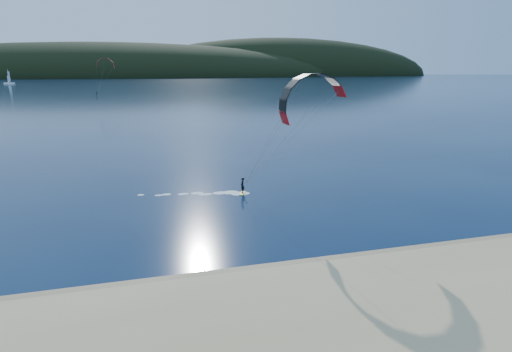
% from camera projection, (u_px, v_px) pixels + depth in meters
% --- Properties ---
extents(ground, '(1800.00, 1800.00, 0.00)m').
position_uv_depth(ground, '(269.00, 317.00, 21.62)').
color(ground, '#071736').
rests_on(ground, ground).
extents(wet_sand, '(220.00, 2.50, 0.10)m').
position_uv_depth(wet_sand, '(249.00, 276.00, 25.81)').
color(wet_sand, '#988358').
rests_on(wet_sand, ground).
extents(headland, '(1200.00, 310.00, 140.00)m').
position_uv_depth(headland, '(146.00, 77.00, 718.59)').
color(headland, black).
rests_on(headland, ground).
extents(kitesurfer_near, '(20.49, 6.06, 12.04)m').
position_uv_depth(kitesurfer_near, '(307.00, 111.00, 39.50)').
color(kitesurfer_near, '#96C417').
rests_on(kitesurfer_near, ground).
extents(kitesurfer_far, '(9.95, 7.36, 15.84)m').
position_uv_depth(kitesurfer_far, '(105.00, 67.00, 192.49)').
color(kitesurfer_far, '#96C417').
rests_on(kitesurfer_far, ground).
extents(sailboat, '(9.11, 5.66, 12.68)m').
position_uv_depth(sailboat, '(9.00, 83.00, 360.68)').
color(sailboat, white).
rests_on(sailboat, ground).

